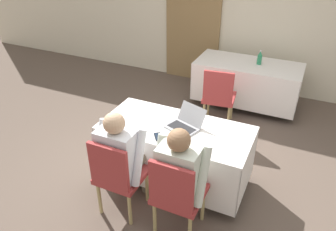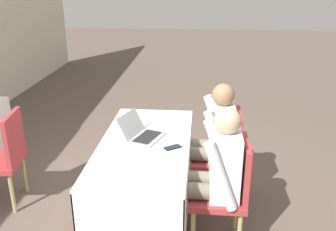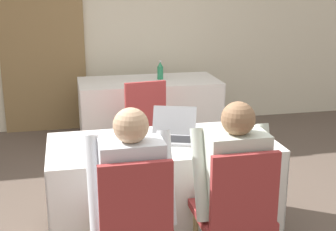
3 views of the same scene
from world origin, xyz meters
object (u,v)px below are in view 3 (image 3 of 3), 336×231
(chair_near_left, at_px, (134,221))
(cell_phone, at_px, (156,154))
(water_bottle, at_px, (160,71))
(chair_near_right, at_px, (236,210))
(chair_far_spare, at_px, (142,119))
(laptop, at_px, (173,134))
(person_white_shirt, at_px, (231,178))
(person_checkered_shirt, at_px, (130,188))

(chair_near_left, bearing_deg, cell_phone, -116.61)
(water_bottle, bearing_deg, chair_near_right, -92.46)
(cell_phone, height_order, chair_far_spare, chair_far_spare)
(laptop, xyz_separation_m, person_white_shirt, (0.22, -0.62, -0.10))
(chair_near_left, relative_size, chair_near_right, 1.00)
(laptop, xyz_separation_m, water_bottle, (0.35, 2.14, 0.06))
(chair_far_spare, bearing_deg, water_bottle, -120.68)
(chair_near_left, bearing_deg, chair_far_spare, -100.83)
(chair_near_left, height_order, person_checkered_shirt, person_checkered_shirt)
(person_checkered_shirt, xyz_separation_m, person_white_shirt, (0.62, 0.00, 0.00))
(chair_near_left, relative_size, chair_far_spare, 1.00)
(laptop, relative_size, person_checkered_shirt, 0.35)
(chair_near_left, bearing_deg, laptop, -118.89)
(water_bottle, distance_m, chair_near_right, 2.88)
(chair_near_left, bearing_deg, person_checkered_shirt, -90.00)
(cell_phone, relative_size, chair_far_spare, 0.17)
(person_checkered_shirt, bearing_deg, chair_near_left, 90.00)
(chair_far_spare, bearing_deg, chair_near_left, 71.65)
(laptop, height_order, chair_near_right, laptop)
(laptop, bearing_deg, chair_far_spare, 109.92)
(chair_near_left, distance_m, chair_near_right, 0.62)
(water_bottle, xyz_separation_m, person_checkered_shirt, (-0.74, -2.76, -0.16))
(cell_phone, distance_m, chair_near_right, 0.64)
(chair_near_right, distance_m, chair_far_spare, 2.03)
(cell_phone, bearing_deg, chair_near_left, -152.61)
(laptop, bearing_deg, water_bottle, 100.21)
(cell_phone, height_order, person_white_shirt, person_white_shirt)
(chair_far_spare, distance_m, person_white_shirt, 1.94)
(chair_near_right, bearing_deg, chair_far_spare, -83.35)
(chair_far_spare, bearing_deg, cell_phone, 76.50)
(person_checkered_shirt, bearing_deg, person_white_shirt, -180.00)
(cell_phone, relative_size, chair_near_right, 0.17)
(water_bottle, xyz_separation_m, person_white_shirt, (-0.12, -2.76, -0.16))
(chair_far_spare, xyz_separation_m, person_white_shirt, (0.24, -1.92, 0.16))
(laptop, distance_m, cell_phone, 0.33)
(laptop, height_order, water_bottle, water_bottle)
(cell_phone, bearing_deg, laptop, 21.68)
(laptop, xyz_separation_m, chair_near_left, (-0.40, -0.72, -0.26))
(water_bottle, bearing_deg, chair_far_spare, -113.16)
(water_bottle, height_order, chair_near_right, water_bottle)
(chair_near_right, bearing_deg, cell_phone, -47.80)
(cell_phone, relative_size, water_bottle, 0.71)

